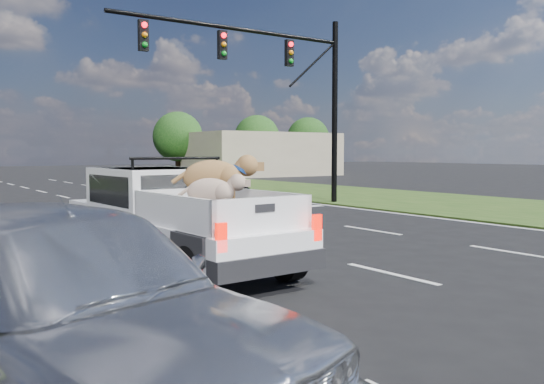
{
  "coord_description": "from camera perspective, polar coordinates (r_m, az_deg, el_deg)",
  "views": [
    {
      "loc": [
        -5.2,
        -6.59,
        2.01
      ],
      "look_at": [
        0.75,
        2.0,
        1.28
      ],
      "focal_mm": 38.0,
      "sensor_mm": 36.0,
      "label": 1
    }
  ],
  "objects": [
    {
      "name": "tree_far_d",
      "position": [
        49.39,
        -9.33,
        5.43
      ],
      "size": [
        4.2,
        4.2,
        5.4
      ],
      "color": "#332114",
      "rests_on": "ground"
    },
    {
      "name": "tree_far_e",
      "position": [
        53.31,
        -1.5,
        5.37
      ],
      "size": [
        4.2,
        4.2,
        5.4
      ],
      "color": "#332114",
      "rests_on": "ground"
    },
    {
      "name": "black_coupe",
      "position": [
        15.06,
        -5.12,
        -1.17
      ],
      "size": [
        2.63,
        4.8,
        1.32
      ],
      "primitive_type": "imported",
      "rotation": [
        0.0,
        0.0,
        -0.18
      ],
      "color": "black",
      "rests_on": "ground"
    },
    {
      "name": "traffic_signal",
      "position": [
        21.28,
        1.26,
        11.32
      ],
      "size": [
        9.11,
        0.31,
        7.0
      ],
      "color": "black",
      "rests_on": "ground"
    },
    {
      "name": "tree_far_f",
      "position": [
        56.82,
        3.59,
        5.28
      ],
      "size": [
        4.2,
        4.2,
        5.4
      ],
      "color": "#332114",
      "rests_on": "ground"
    },
    {
      "name": "grass_shoulder_right",
      "position": [
        22.22,
        20.54,
        -1.37
      ],
      "size": [
        8.0,
        60.0,
        0.06
      ],
      "primitive_type": "cube",
      "color": "#204013",
      "rests_on": "ground"
    },
    {
      "name": "ground",
      "position": [
        8.63,
        3.54,
        -9.49
      ],
      "size": [
        160.0,
        160.0,
        0.0
      ],
      "primitive_type": "plane",
      "color": "black",
      "rests_on": "ground"
    },
    {
      "name": "silver_sedan",
      "position": [
        4.84,
        -20.6,
        -10.15
      ],
      "size": [
        3.16,
        5.33,
        1.7
      ],
      "primitive_type": "imported",
      "rotation": [
        0.0,
        0.0,
        0.24
      ],
      "color": "silver",
      "rests_on": "ground"
    },
    {
      "name": "building_right",
      "position": [
        48.86,
        -0.89,
        3.75
      ],
      "size": [
        12.0,
        7.0,
        3.6
      ],
      "primitive_type": "cube",
      "color": "tan",
      "rests_on": "ground"
    },
    {
      "name": "pickup_truck",
      "position": [
        10.15,
        -9.23,
        -2.25
      ],
      "size": [
        2.11,
        5.21,
        1.93
      ],
      "rotation": [
        0.0,
        0.0,
        0.04
      ],
      "color": "black",
      "rests_on": "ground"
    },
    {
      "name": "road_markings",
      "position": [
        14.28,
        -13.04,
        -4.18
      ],
      "size": [
        17.75,
        60.0,
        0.01
      ],
      "color": "silver",
      "rests_on": "ground"
    }
  ]
}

